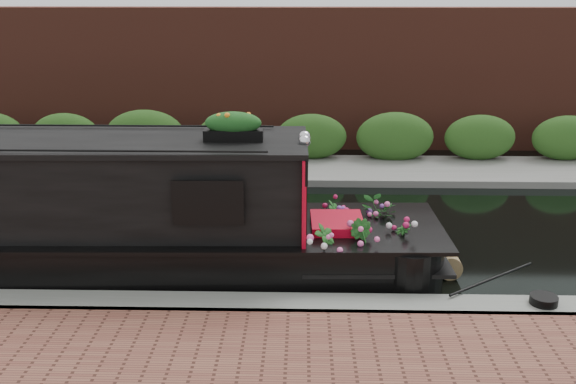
{
  "coord_description": "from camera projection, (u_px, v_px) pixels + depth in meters",
  "views": [
    {
      "loc": [
        1.86,
        -11.57,
        4.58
      ],
      "look_at": [
        1.59,
        -0.6,
        1.04
      ],
      "focal_mm": 40.0,
      "sensor_mm": 36.0,
      "label": 1
    }
  ],
  "objects": [
    {
      "name": "narrowboat",
      "position": [
        40.0,
        223.0,
        10.48
      ],
      "size": [
        12.59,
        2.48,
        2.97
      ],
      "rotation": [
        0.0,
        0.0,
        0.02
      ],
      "color": "black",
      "rests_on": "ground"
    },
    {
      "name": "far_bank_path",
      "position": [
        231.0,
        173.0,
        16.45
      ],
      "size": [
        40.0,
        2.4,
        0.34
      ],
      "primitive_type": "cube",
      "color": "slate",
      "rests_on": "ground"
    },
    {
      "name": "far_hedge",
      "position": [
        235.0,
        163.0,
        17.31
      ],
      "size": [
        40.0,
        1.1,
        2.8
      ],
      "primitive_type": "cube",
      "color": "#29531B",
      "rests_on": "ground"
    },
    {
      "name": "rope_fender",
      "position": [
        449.0,
        265.0,
        10.53
      ],
      "size": [
        0.39,
        0.35,
        0.39
      ],
      "primitive_type": "cylinder",
      "rotation": [
        1.57,
        0.0,
        0.0
      ],
      "color": "olive",
      "rests_on": "ground"
    },
    {
      "name": "coiled_mooring_rope",
      "position": [
        544.0,
        300.0,
        9.13
      ],
      "size": [
        0.39,
        0.39,
        0.12
      ],
      "primitive_type": "cylinder",
      "color": "black",
      "rests_on": "near_bank_coping"
    },
    {
      "name": "far_brick_wall",
      "position": [
        242.0,
        145.0,
        19.31
      ],
      "size": [
        40.0,
        1.0,
        8.0
      ],
      "primitive_type": "cube",
      "color": "#57281D",
      "rests_on": "ground"
    },
    {
      "name": "near_bank_coping",
      "position": [
        174.0,
        316.0,
        9.32
      ],
      "size": [
        40.0,
        0.6,
        0.5
      ],
      "primitive_type": "cube",
      "color": "slate",
      "rests_on": "ground"
    },
    {
      "name": "ground",
      "position": [
        207.0,
        233.0,
        12.46
      ],
      "size": [
        80.0,
        80.0,
        0.0
      ],
      "primitive_type": "plane",
      "color": "black",
      "rests_on": "ground"
    }
  ]
}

